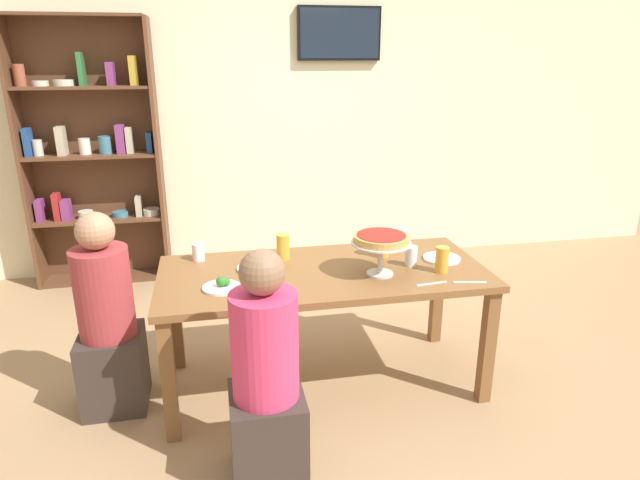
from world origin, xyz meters
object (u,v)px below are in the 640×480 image
Objects in this scene: dining_table at (323,284)px; salad_plate_spare at (222,286)px; deep_dish_pizza_stand at (381,241)px; salad_plate_far_diner at (256,268)px; cutlery_knife_near at (431,284)px; water_glass_clear_spare at (198,252)px; salad_plate_near_diner at (442,257)px; water_glass_clear_far at (411,256)px; television at (339,33)px; diner_near_left at (266,387)px; water_glass_clear_near at (402,236)px; bookshelf at (93,153)px; beer_glass_amber_spare at (283,247)px; diner_head_west at (108,328)px; cutlery_fork_near at (470,282)px; beer_glass_amber_short at (383,244)px; beer_glass_amber_tall at (442,260)px.

salad_plate_spare is at bearing -165.45° from dining_table.
deep_dish_pizza_stand is 1.45× the size of salad_plate_far_diner.
water_glass_clear_spare is at bearing 146.32° from cutlery_knife_near.
water_glass_clear_far reaches higher than salad_plate_near_diner.
television is 3.39m from diner_near_left.
television is 2.86m from salad_plate_spare.
diner_near_left is 0.85m from salad_plate_far_diner.
water_glass_clear_near is at bearing 114.25° from salad_plate_near_diner.
dining_table is 1.62× the size of diner_near_left.
bookshelf is 14.14× the size of beer_glass_amber_spare.
television reaches higher than salad_plate_spare.
deep_dish_pizza_stand is at bearing -121.43° from water_glass_clear_near.
water_glass_clear_near is 1.01× the size of water_glass_clear_spare.
salad_plate_far_diner is 0.99m from cutlery_knife_near.
diner_near_left is 4.98× the size of salad_plate_far_diner.
diner_head_west is (-1.78, -2.10, -1.59)m from television.
diner_near_left is 6.39× the size of cutlery_knife_near.
cutlery_fork_near is 0.21m from cutlery_knife_near.
dining_table is 8.39× the size of salad_plate_near_diner.
diner_head_west is at bearing 178.70° from water_glass_clear_far.
water_glass_clear_near is at bearing 58.57° from deep_dish_pizza_stand.
beer_glass_amber_short reaches higher than salad_plate_spare.
diner_near_left is at bearing -102.58° from beer_glass_amber_spare.
diner_near_left is at bearing -132.94° from water_glass_clear_near.
television is 2.17m from water_glass_clear_near.
diner_head_west is at bearing -178.11° from cutlery_fork_near.
television is 0.64× the size of diner_head_west.
deep_dish_pizza_stand reaches higher than cutlery_knife_near.
water_glass_clear_far is (1.09, 0.12, 0.04)m from salad_plate_spare.
diner_head_west is at bearing 174.85° from deep_dish_pizza_stand.
diner_head_west is at bearing 165.57° from salad_plate_spare.
deep_dish_pizza_stand is at bearing 166.79° from cutlery_fork_near.
salad_plate_spare is 1.91× the size of water_glass_clear_spare.
beer_glass_amber_tall is at bearing -50.46° from beer_glass_amber_short.
cutlery_knife_near is at bearing -10.47° from diner_head_west.
diner_head_west is 5.17× the size of salad_plate_near_diner.
television is 2.59m from beer_glass_amber_tall.
deep_dish_pizza_stand is at bearing -49.90° from diner_near_left.
beer_glass_amber_short reaches higher than water_glass_clear_near.
water_glass_clear_far is 0.66× the size of cutlery_knife_near.
salad_plate_spare is at bearing -173.63° from water_glass_clear_far.
bookshelf is 13.88× the size of beer_glass_amber_short.
salad_plate_spare is 1.28× the size of beer_glass_amber_spare.
salad_plate_far_diner is 0.39m from water_glass_clear_spare.
salad_plate_spare is (0.99, -2.17, -0.36)m from bookshelf.
salad_plate_far_diner reaches higher than cutlery_knife_near.
beer_glass_amber_short is (1.97, -1.87, -0.30)m from bookshelf.
television is 2.79m from cutlery_fork_near.
beer_glass_amber_tall is (2.22, -2.17, -0.31)m from bookshelf.
television is (2.14, 0.09, 0.96)m from bookshelf.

